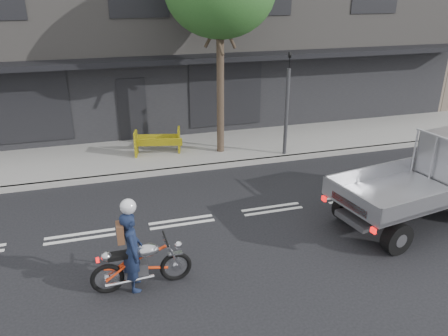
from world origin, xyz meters
TOP-DOWN VIEW (x-y plane):
  - ground at (0.00, 0.00)m, footprint 80.00×80.00m
  - sidewalk at (0.00, 4.70)m, footprint 32.00×3.20m
  - kerb at (0.00, 3.10)m, footprint 32.00×0.20m
  - building_main at (0.00, 11.30)m, footprint 26.00×10.00m
  - traffic_light_pole at (4.20, 3.35)m, footprint 0.12×0.12m
  - motorcycle at (-1.20, -2.21)m, footprint 1.94×0.56m
  - rider at (-1.35, -2.21)m, footprint 0.40×0.60m
  - construction_barrier at (0.12, 4.35)m, footprint 1.65×0.96m

SIDE VIEW (x-z plane):
  - ground at x=0.00m, z-range 0.00..0.00m
  - sidewalk at x=0.00m, z-range 0.00..0.15m
  - kerb at x=0.00m, z-range 0.00..0.15m
  - motorcycle at x=-1.20m, z-range 0.01..1.01m
  - construction_barrier at x=0.12m, z-range 0.15..1.02m
  - rider at x=-1.35m, z-range 0.00..1.62m
  - traffic_light_pole at x=4.20m, z-range -0.10..3.40m
  - building_main at x=0.00m, z-range 0.00..8.00m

